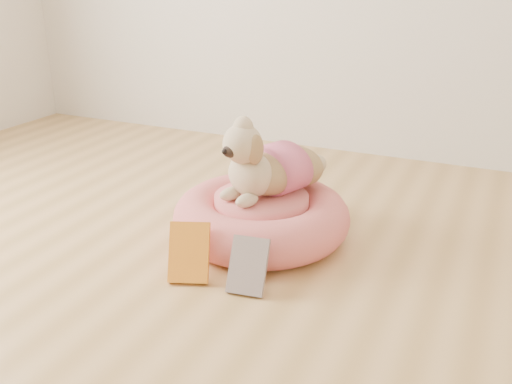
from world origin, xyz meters
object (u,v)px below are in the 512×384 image
at_px(book_white, 248,266).
at_px(dog, 269,152).
at_px(book_yellow, 189,252).
at_px(pet_bed, 261,217).

bearing_deg(book_white, dog, 96.76).
relative_size(book_yellow, book_white, 1.08).
relative_size(pet_bed, dog, 1.52).
xyz_separation_m(pet_bed, book_white, (0.12, -0.37, 0.00)).
height_order(pet_bed, dog, dog).
height_order(book_yellow, book_white, book_yellow).
distance_m(pet_bed, book_yellow, 0.40).
bearing_deg(book_yellow, book_white, -17.07).
distance_m(pet_bed, dog, 0.26).
bearing_deg(dog, book_yellow, -81.55).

